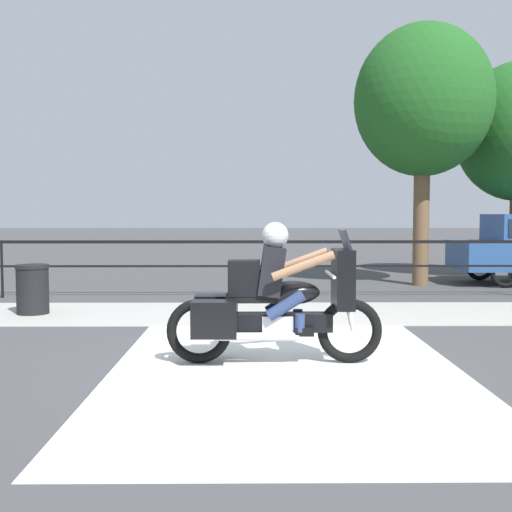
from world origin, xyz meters
name	(u,v)px	position (x,y,z in m)	size (l,w,h in m)	color
ground_plane	(276,362)	(0.00, 0.00, 0.00)	(120.00, 120.00, 0.00)	#424244
sidewalk_band	(268,313)	(0.00, 3.40, 0.01)	(44.00, 2.40, 0.01)	#A8A59E
crosswalk_band	(285,366)	(0.09, -0.20, 0.00)	(3.68, 6.00, 0.01)	silver
fence_railing	(265,252)	(0.00, 5.37, 0.88)	(36.00, 0.05, 1.12)	black
motorcycle	(272,301)	(-0.05, -0.07, 0.69)	(2.37, 0.76, 1.55)	black
trash_bin	(33,289)	(-3.83, 3.35, 0.41)	(0.54, 0.54, 0.81)	black
tree_behind_sign	(423,102)	(3.58, 7.44, 4.12)	(3.07, 3.07, 5.84)	brown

